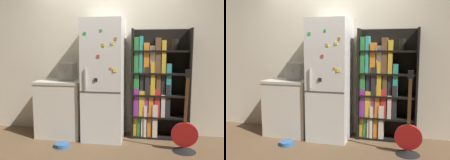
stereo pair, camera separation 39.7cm
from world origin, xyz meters
TOP-DOWN VIEW (x-y plane):
  - ground_plane at (0.00, 0.00)m, footprint 16.00×16.00m
  - wall_back at (0.00, 0.47)m, footprint 8.00×0.05m
  - refrigerator at (-0.00, 0.14)m, footprint 0.63×0.65m
  - bookshelf at (0.80, 0.32)m, footprint 0.92×0.31m
  - kitchen_counter at (-0.73, 0.16)m, footprint 0.75×0.60m
  - espresso_machine at (-0.61, 0.19)m, footprint 0.23×0.32m
  - guitar at (1.22, -0.24)m, footprint 0.37×0.33m
  - pet_bowl at (-0.54, -0.36)m, footprint 0.22×0.22m

SIDE VIEW (x-z plane):
  - ground_plane at x=0.00m, z-range 0.00..0.00m
  - pet_bowl at x=-0.54m, z-range 0.00..0.06m
  - guitar at x=1.22m, z-range -0.42..0.76m
  - kitchen_counter at x=-0.73m, z-range 0.00..0.93m
  - bookshelf at x=0.80m, z-range -0.05..1.71m
  - refrigerator at x=0.00m, z-range 0.00..1.90m
  - espresso_machine at x=-0.61m, z-range 0.93..1.21m
  - wall_back at x=0.00m, z-range 0.00..2.60m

